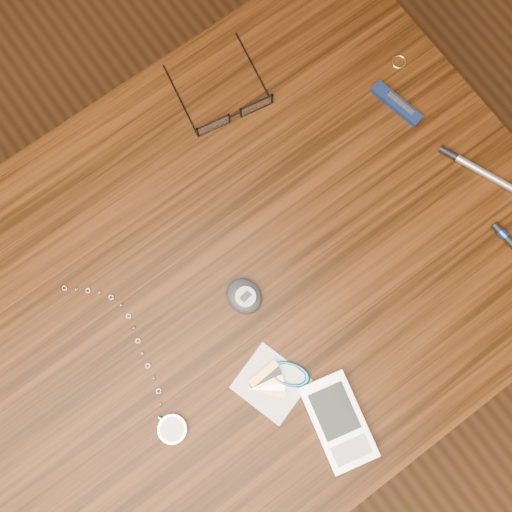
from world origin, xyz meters
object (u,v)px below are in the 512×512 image
object	(u,v)px
pocket_knife	(397,104)
pocket_watch	(169,423)
pedometer	(244,296)
notepad_keys	(279,379)
pda_phone	(338,421)
desk	(222,298)
eyeglasses	(233,112)
silver_pen	(473,167)

from	to	relation	value
pocket_knife	pocket_watch	bearing A→B (deg)	-161.63
pedometer	pocket_watch	bearing A→B (deg)	-156.53
notepad_keys	pocket_knife	world-z (taller)	pocket_knife
pda_phone	pedometer	distance (m)	0.22
desk	eyeglasses	size ratio (longest dim) A/B	6.57
notepad_keys	eyeglasses	bearing A→B (deg)	63.53
pedometer	silver_pen	bearing A→B (deg)	-6.52
pda_phone	silver_pen	world-z (taller)	pda_phone
pocket_watch	silver_pen	xyz separation A→B (m)	(0.58, 0.04, -0.00)
silver_pen	eyeglasses	bearing A→B (deg)	130.52
pda_phone	pocket_knife	size ratio (longest dim) A/B	1.51
pda_phone	notepad_keys	bearing A→B (deg)	108.12
desk	pedometer	xyz separation A→B (m)	(0.02, -0.03, 0.11)
desk	pocket_watch	bearing A→B (deg)	-145.45
notepad_keys	pocket_knife	bearing A→B (deg)	29.84
notepad_keys	silver_pen	xyz separation A→B (m)	(0.42, 0.08, 0.00)
eyeglasses	pocket_watch	world-z (taller)	eyeglasses
pocket_watch	pda_phone	world-z (taller)	pda_phone
pedometer	silver_pen	world-z (taller)	pedometer
silver_pen	pedometer	bearing A→B (deg)	173.48
pda_phone	notepad_keys	xyz separation A→B (m)	(-0.03, 0.09, -0.01)
pedometer	pda_phone	bearing A→B (deg)	-89.36
pedometer	pocket_knife	size ratio (longest dim) A/B	0.66
pocket_watch	desk	bearing A→B (deg)	34.55
pda_phone	silver_pen	xyz separation A→B (m)	(0.39, 0.17, -0.00)
notepad_keys	silver_pen	size ratio (longest dim) A/B	0.89
notepad_keys	silver_pen	world-z (taller)	silver_pen
eyeglasses	silver_pen	xyz separation A→B (m)	(0.24, -0.28, -0.01)
pocket_watch	pda_phone	bearing A→B (deg)	-35.60
pda_phone	pedometer	world-z (taller)	pedometer
desk	pocket_watch	distance (m)	0.22
notepad_keys	silver_pen	distance (m)	0.43
pedometer	silver_pen	distance (m)	0.39
pedometer	eyeglasses	bearing A→B (deg)	57.49
silver_pen	desk	bearing A→B (deg)	169.78
desk	pedometer	distance (m)	0.12
eyeglasses	pocket_watch	distance (m)	0.46
eyeglasses	pda_phone	size ratio (longest dim) A/B	1.12
pda_phone	pedometer	size ratio (longest dim) A/B	2.27
pocket_watch	silver_pen	bearing A→B (deg)	3.59
desk	silver_pen	size ratio (longest dim) A/B	7.90
pocket_watch	pedometer	world-z (taller)	pedometer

